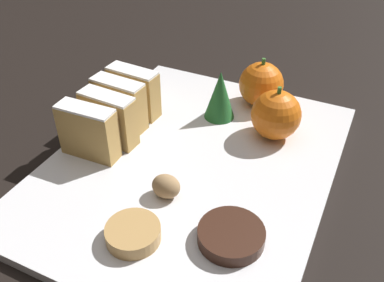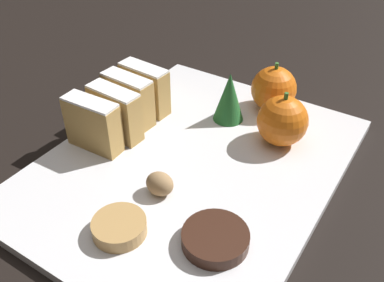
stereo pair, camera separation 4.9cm
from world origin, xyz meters
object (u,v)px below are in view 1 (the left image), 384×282
orange_near (276,115)px  walnut (169,187)px  chocolate_cookie (231,235)px  orange_far (261,84)px

orange_near → walnut: (-0.07, -0.16, -0.02)m
orange_near → chocolate_cookie: (0.01, -0.19, -0.02)m
walnut → chocolate_cookie: bearing=-19.0°
orange_far → chocolate_cookie: 0.26m
walnut → chocolate_cookie: 0.09m
orange_near → orange_far: size_ratio=1.01×
orange_far → walnut: bearing=-96.9°
orange_near → chocolate_cookie: orange_near is taller
walnut → orange_near: bearing=66.5°
orange_far → chocolate_cookie: size_ratio=1.08×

